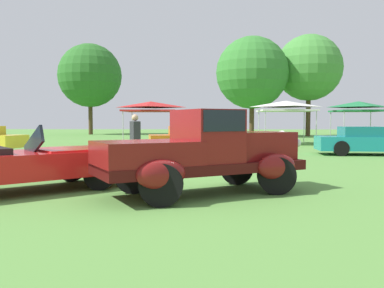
% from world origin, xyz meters
% --- Properties ---
extents(ground_plane, '(120.00, 120.00, 0.00)m').
position_xyz_m(ground_plane, '(0.00, 0.00, 0.00)').
color(ground_plane, '#568C3D').
extents(feature_pickup_truck, '(4.36, 3.32, 1.70)m').
position_xyz_m(feature_pickup_truck, '(0.63, -0.14, 0.86)').
color(feature_pickup_truck, '#400B0B').
rests_on(feature_pickup_truck, ground_plane).
extents(neighbor_convertible, '(4.54, 4.21, 1.40)m').
position_xyz_m(neighbor_convertible, '(-3.04, 0.01, 0.58)').
color(neighbor_convertible, red).
rests_on(neighbor_convertible, ground_plane).
extents(show_car_orange, '(4.32, 2.46, 1.22)m').
position_xyz_m(show_car_orange, '(-0.06, 11.20, 0.60)').
color(show_car_orange, orange).
rests_on(show_car_orange, ground_plane).
extents(show_car_teal, '(4.28, 2.02, 1.22)m').
position_xyz_m(show_car_teal, '(7.59, 9.38, 0.60)').
color(show_car_teal, teal).
rests_on(show_car_teal, ground_plane).
extents(spectator_by_row, '(0.41, 0.47, 1.69)m').
position_xyz_m(spectator_by_row, '(0.22, 7.71, 0.91)').
color(spectator_by_row, '#7F7056').
rests_on(spectator_by_row, ground_plane).
extents(spectator_far_side, '(0.41, 0.47, 1.69)m').
position_xyz_m(spectator_far_side, '(-1.66, 4.97, 0.91)').
color(spectator_far_side, '#383838').
rests_on(spectator_far_side, ground_plane).
extents(canopy_tent_left_field, '(3.34, 3.34, 2.71)m').
position_xyz_m(canopy_tent_left_field, '(-2.88, 17.55, 2.42)').
color(canopy_tent_left_field, '#B7B7BC').
rests_on(canopy_tent_left_field, ground_plane).
extents(canopy_tent_center_field, '(3.30, 3.30, 2.71)m').
position_xyz_m(canopy_tent_center_field, '(5.62, 16.96, 2.42)').
color(canopy_tent_center_field, '#B7B7BC').
rests_on(canopy_tent_center_field, ground_plane).
extents(canopy_tent_right_field, '(2.95, 2.95, 2.71)m').
position_xyz_m(canopy_tent_right_field, '(10.37, 17.84, 2.42)').
color(canopy_tent_right_field, '#B7B7BC').
rests_on(canopy_tent_right_field, ground_plane).
extents(treeline_far_left, '(6.70, 6.70, 9.61)m').
position_xyz_m(treeline_far_left, '(-11.71, 34.36, 6.25)').
color(treeline_far_left, '#47331E').
rests_on(treeline_far_left, ground_plane).
extents(treeline_mid_left, '(6.55, 6.55, 9.11)m').
position_xyz_m(treeline_mid_left, '(4.83, 28.80, 5.82)').
color(treeline_mid_left, '#47331E').
rests_on(treeline_mid_left, ground_plane).
extents(treeline_center, '(6.22, 6.22, 9.58)m').
position_xyz_m(treeline_center, '(10.36, 30.48, 6.46)').
color(treeline_center, '#47331E').
rests_on(treeline_center, ground_plane).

